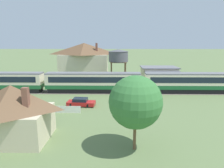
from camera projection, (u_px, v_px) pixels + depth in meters
ground_plane at (138, 95)px, 38.86m from camera, size 600.00×600.00×0.00m
passenger_train at (95, 81)px, 40.45m from camera, size 59.31×2.85×4.06m
railway_track at (99, 92)px, 40.89m from camera, size 120.41×3.60×0.04m
station_building at (159, 75)px, 48.55m from camera, size 8.69×7.57×4.26m
station_house_brown_roof at (84, 60)px, 56.69m from camera, size 14.24×9.22×9.90m
water_tower at (118, 56)px, 47.75m from camera, size 4.88×4.88×8.44m
cottage_brown_roof at (13, 112)px, 20.39m from camera, size 7.57×5.82×5.81m
parked_car_red at (81, 102)px, 31.89m from camera, size 4.55×2.19×1.29m
yard_tree_0 at (76, 61)px, 56.24m from camera, size 4.12×4.12×6.89m
yard_tree_2 at (135, 102)px, 18.07m from camera, size 4.90×4.90×7.11m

